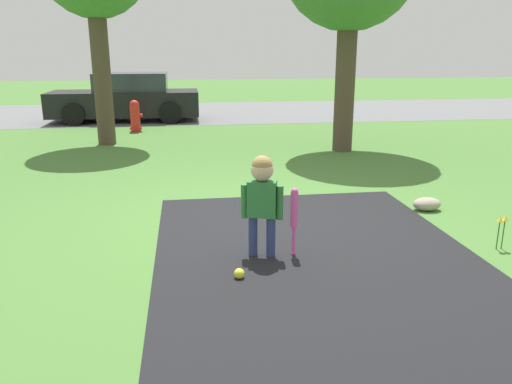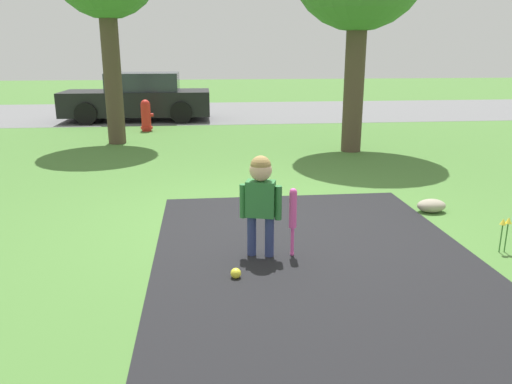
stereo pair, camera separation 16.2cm
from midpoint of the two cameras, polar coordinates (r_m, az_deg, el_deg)
name	(u,v)px [view 1 (the left image)]	position (r m, az deg, el deg)	size (l,w,h in m)	color
ground_plane	(257,221)	(5.78, -0.72, -3.38)	(60.00, 60.00, 0.00)	#477533
driveway_strip	(369,336)	(3.66, 11.57, -15.80)	(3.08, 7.00, 0.01)	black
street_strip	(209,112)	(16.40, -5.67, 9.10)	(40.00, 6.00, 0.01)	slate
child	(262,192)	(4.64, -0.30, 0.00)	(0.39, 0.22, 0.98)	navy
baseball_bat	(294,212)	(4.72, 3.40, -2.31)	(0.07, 0.07, 0.67)	#E54CA5
sports_ball	(239,274)	(4.37, -3.00, -9.29)	(0.09, 0.09, 0.09)	yellow
fire_hydrant	(135,116)	(12.60, -14.01, 8.41)	(0.33, 0.29, 0.77)	red
parked_car	(127,99)	(14.66, -14.87, 10.29)	(4.06, 1.84, 1.32)	black
edging_rock	(427,204)	(6.48, 18.27, -1.31)	(0.35, 0.24, 0.16)	#9E937F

